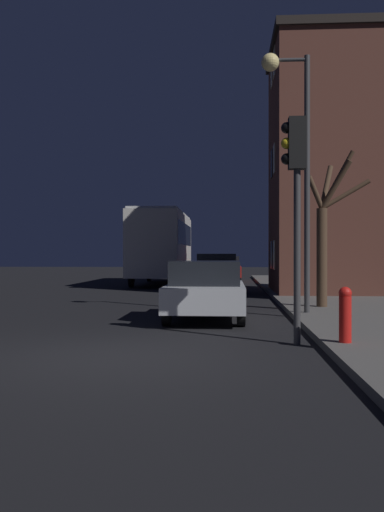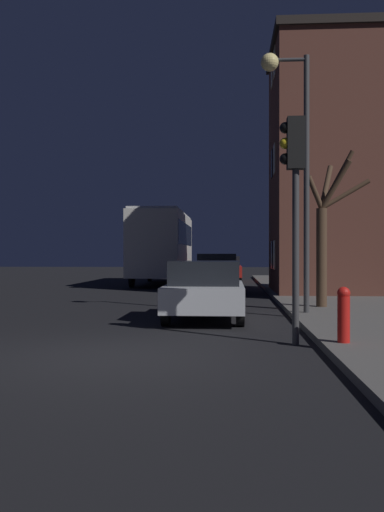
{
  "view_description": "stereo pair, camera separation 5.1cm",
  "coord_description": "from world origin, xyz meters",
  "px_view_note": "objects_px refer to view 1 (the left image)",
  "views": [
    {
      "loc": [
        1.71,
        -8.68,
        1.57
      ],
      "look_at": [
        0.47,
        10.6,
        1.5
      ],
      "focal_mm": 40.0,
      "sensor_mm": 36.0,
      "label": 1
    },
    {
      "loc": [
        1.76,
        -8.68,
        1.57
      ],
      "look_at": [
        0.47,
        10.6,
        1.5
      ],
      "focal_mm": 40.0,
      "sensor_mm": 36.0,
      "label": 2
    }
  ],
  "objects_px": {
    "bare_tree": "(326,232)",
    "car_near_lane": "(206,289)",
    "bus": "(162,242)",
    "fire_hydrant": "(345,313)",
    "car_far_lane": "(224,268)",
    "traffic_light": "(295,181)",
    "car_mid_lane": "(217,273)",
    "streetlamp": "(292,131)"
  },
  "relations": [
    {
      "from": "streetlamp",
      "to": "fire_hydrant",
      "type": "relative_size",
      "value": 7.05
    },
    {
      "from": "bare_tree",
      "to": "fire_hydrant",
      "type": "bearing_deg",
      "value": -96.79
    },
    {
      "from": "bare_tree",
      "to": "car_near_lane",
      "type": "bearing_deg",
      "value": -145.88
    },
    {
      "from": "streetlamp",
      "to": "traffic_light",
      "type": "relative_size",
      "value": 1.62
    },
    {
      "from": "streetlamp",
      "to": "traffic_light",
      "type": "distance_m",
      "value": 4.54
    },
    {
      "from": "bare_tree",
      "to": "bus",
      "type": "bearing_deg",
      "value": 113.68
    },
    {
      "from": "bare_tree",
      "to": "car_far_lane",
      "type": "relative_size",
      "value": 0.9
    },
    {
      "from": "car_far_lane",
      "to": "fire_hydrant",
      "type": "relative_size",
      "value": 5.18
    },
    {
      "from": "car_mid_lane",
      "to": "fire_hydrant",
      "type": "xyz_separation_m",
      "value": [
        2.36,
        -13.72,
        -0.21
      ]
    },
    {
      "from": "streetlamp",
      "to": "car_near_lane",
      "type": "xyz_separation_m",
      "value": [
        -2.09,
        -0.56,
        -3.86
      ]
    },
    {
      "from": "traffic_light",
      "to": "car_near_lane",
      "type": "height_order",
      "value": "traffic_light"
    },
    {
      "from": "traffic_light",
      "to": "streetlamp",
      "type": "bearing_deg",
      "value": 84.58
    },
    {
      "from": "car_near_lane",
      "to": "car_mid_lane",
      "type": "height_order",
      "value": "car_mid_lane"
    },
    {
      "from": "car_mid_lane",
      "to": "fire_hydrant",
      "type": "distance_m",
      "value": 13.92
    },
    {
      "from": "bare_tree",
      "to": "car_mid_lane",
      "type": "relative_size",
      "value": 1.06
    },
    {
      "from": "bus",
      "to": "car_mid_lane",
      "type": "height_order",
      "value": "bus"
    },
    {
      "from": "bare_tree",
      "to": "fire_hydrant",
      "type": "height_order",
      "value": "bare_tree"
    },
    {
      "from": "car_far_lane",
      "to": "traffic_light",
      "type": "bearing_deg",
      "value": -86.47
    },
    {
      "from": "streetlamp",
      "to": "car_far_lane",
      "type": "bearing_deg",
      "value": 95.54
    },
    {
      "from": "traffic_light",
      "to": "bare_tree",
      "type": "height_order",
      "value": "bare_tree"
    },
    {
      "from": "fire_hydrant",
      "to": "bare_tree",
      "type": "bearing_deg",
      "value": 83.21
    },
    {
      "from": "car_near_lane",
      "to": "car_far_lane",
      "type": "height_order",
      "value": "car_far_lane"
    },
    {
      "from": "bus",
      "to": "car_far_lane",
      "type": "height_order",
      "value": "bus"
    },
    {
      "from": "car_far_lane",
      "to": "car_near_lane",
      "type": "bearing_deg",
      "value": -90.91
    },
    {
      "from": "bus",
      "to": "traffic_light",
      "type": "bearing_deg",
      "value": -76.79
    },
    {
      "from": "bare_tree",
      "to": "bus",
      "type": "distance_m",
      "value": 15.23
    },
    {
      "from": "traffic_light",
      "to": "bare_tree",
      "type": "distance_m",
      "value": 5.99
    },
    {
      "from": "bus",
      "to": "fire_hydrant",
      "type": "distance_m",
      "value": 21.07
    },
    {
      "from": "streetlamp",
      "to": "car_near_lane",
      "type": "relative_size",
      "value": 1.63
    },
    {
      "from": "traffic_light",
      "to": "car_far_lane",
      "type": "height_order",
      "value": "traffic_light"
    },
    {
      "from": "bare_tree",
      "to": "traffic_light",
      "type": "bearing_deg",
      "value": -104.51
    },
    {
      "from": "traffic_light",
      "to": "bus",
      "type": "relative_size",
      "value": 0.42
    },
    {
      "from": "fire_hydrant",
      "to": "car_mid_lane",
      "type": "bearing_deg",
      "value": 99.75
    },
    {
      "from": "car_mid_lane",
      "to": "fire_hydrant",
      "type": "relative_size",
      "value": 4.38
    },
    {
      "from": "streetlamp",
      "to": "fire_hydrant",
      "type": "distance_m",
      "value": 6.22
    },
    {
      "from": "traffic_light",
      "to": "car_near_lane",
      "type": "distance_m",
      "value": 4.51
    },
    {
      "from": "bus",
      "to": "bare_tree",
      "type": "bearing_deg",
      "value": -66.32
    },
    {
      "from": "streetlamp",
      "to": "fire_hydrant",
      "type": "xyz_separation_m",
      "value": [
        0.34,
        -4.77,
        -3.98
      ]
    },
    {
      "from": "bare_tree",
      "to": "car_near_lane",
      "type": "height_order",
      "value": "bare_tree"
    },
    {
      "from": "car_near_lane",
      "to": "bus",
      "type": "bearing_deg",
      "value": 100.32
    },
    {
      "from": "fire_hydrant",
      "to": "traffic_light",
      "type": "bearing_deg",
      "value": 140.57
    },
    {
      "from": "bus",
      "to": "fire_hydrant",
      "type": "bearing_deg",
      "value": -75.22
    }
  ]
}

